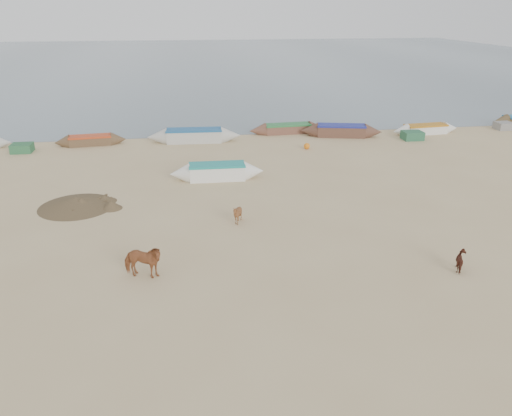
# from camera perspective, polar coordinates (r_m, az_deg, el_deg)

# --- Properties ---
(ground) EXTENTS (140.00, 140.00, 0.00)m
(ground) POSITION_cam_1_polar(r_m,az_deg,el_deg) (19.74, 1.75, -7.03)
(ground) COLOR tan
(ground) RESTS_ON ground
(sea) EXTENTS (160.00, 160.00, 0.00)m
(sea) POSITION_cam_1_polar(r_m,az_deg,el_deg) (99.47, -7.01, 16.44)
(sea) COLOR slate
(sea) RESTS_ON ground
(cow_adult) EXTENTS (1.76, 1.20, 1.36)m
(cow_adult) POSITION_cam_1_polar(r_m,az_deg,el_deg) (19.35, -12.84, -5.99)
(cow_adult) COLOR #965631
(cow_adult) RESTS_ON ground
(calf_front) EXTENTS (1.11, 1.07, 0.95)m
(calf_front) POSITION_cam_1_polar(r_m,az_deg,el_deg) (23.56, -2.15, -0.71)
(calf_front) COLOR brown
(calf_front) RESTS_ON ground
(calf_right) EXTENTS (0.67, 0.78, 0.77)m
(calf_right) POSITION_cam_1_polar(r_m,az_deg,el_deg) (21.10, 22.52, -5.65)
(calf_right) COLOR #4E2519
(calf_right) RESTS_ON ground
(near_canoe) EXTENTS (5.60, 1.37, 0.96)m
(near_canoe) POSITION_cam_1_polar(r_m,az_deg,el_deg) (29.74, -4.47, 4.17)
(near_canoe) COLOR white
(near_canoe) RESTS_ON ground
(debris_pile) EXTENTS (5.04, 5.04, 0.52)m
(debris_pile) POSITION_cam_1_polar(r_m,az_deg,el_deg) (27.24, -19.86, 0.67)
(debris_pile) COLOR brown
(debris_pile) RESTS_ON ground
(waterline_canoes) EXTENTS (58.19, 3.87, 1.00)m
(waterline_canoes) POSITION_cam_1_polar(r_m,az_deg,el_deg) (38.93, -3.59, 8.42)
(waterline_canoes) COLOR brown
(waterline_canoes) RESTS_ON ground
(beach_clutter) EXTENTS (45.61, 5.62, 0.64)m
(beach_clutter) POSITION_cam_1_polar(r_m,az_deg,el_deg) (38.79, 3.48, 8.19)
(beach_clutter) COLOR #2B603B
(beach_clutter) RESTS_ON ground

